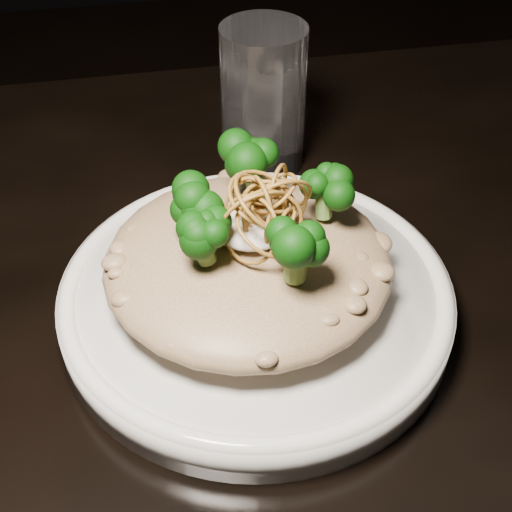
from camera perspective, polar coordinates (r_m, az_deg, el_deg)
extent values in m
cube|color=black|center=(0.52, 4.05, -6.80)|extent=(1.10, 0.80, 0.04)
cylinder|color=white|center=(0.50, 0.00, -3.52)|extent=(0.27, 0.27, 0.03)
ellipsoid|color=brown|center=(0.48, -0.68, -0.43)|extent=(0.19, 0.19, 0.04)
ellipsoid|color=white|center=(0.46, -0.41, 2.57)|extent=(0.05, 0.05, 0.01)
cylinder|color=white|center=(0.63, 0.58, 12.43)|extent=(0.10, 0.10, 0.13)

